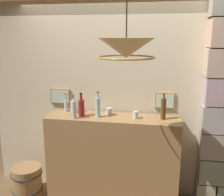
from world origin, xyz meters
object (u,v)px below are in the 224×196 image
liquor_bottle_bourbon (73,106)px  pendant_lamp (126,49)px  liquor_bottle_port (163,109)px  liquor_bottle_gin (74,109)px  wooden_barrel (27,181)px  liquor_bottle_mezcal (81,107)px  liquor_bottle_scotch (66,105)px  glass_tumbler_rocks (136,115)px  glass_tumbler_highball (109,111)px  liquor_bottle_vermouth (98,107)px

liquor_bottle_bourbon → pendant_lamp: 1.33m
liquor_bottle_port → liquor_bottle_gin: (-1.05, -0.16, -0.02)m
liquor_bottle_bourbon → liquor_bottle_gin: 0.25m
liquor_bottle_bourbon → wooden_barrel: bearing=-161.8°
liquor_bottle_mezcal → pendant_lamp: size_ratio=0.46×
liquor_bottle_gin → liquor_bottle_scotch: bearing=126.9°
liquor_bottle_scotch → liquor_bottle_port: size_ratio=0.76×
liquor_bottle_mezcal → liquor_bottle_port: 1.00m
liquor_bottle_bourbon → glass_tumbler_rocks: liquor_bottle_bourbon is taller
liquor_bottle_gin → pendant_lamp: size_ratio=0.46×
liquor_bottle_scotch → pendant_lamp: pendant_lamp is taller
liquor_bottle_bourbon → liquor_bottle_port: (1.14, -0.08, 0.05)m
liquor_bottle_bourbon → liquor_bottle_gin: liquor_bottle_gin is taller
liquor_bottle_mezcal → liquor_bottle_scotch: liquor_bottle_mezcal is taller
pendant_lamp → liquor_bottle_bourbon: bearing=135.6°
glass_tumbler_rocks → glass_tumbler_highball: bearing=163.2°
glass_tumbler_rocks → liquor_bottle_bourbon: bearing=172.3°
glass_tumbler_highball → liquor_bottle_port: bearing=-6.3°
liquor_bottle_mezcal → liquor_bottle_scotch: 0.30m
pendant_lamp → glass_tumbler_highball: bearing=111.8°
liquor_bottle_vermouth → wooden_barrel: (-0.98, -0.07, -1.07)m
liquor_bottle_scotch → glass_tumbler_rocks: bearing=-8.8°
liquor_bottle_scotch → liquor_bottle_port: liquor_bottle_port is taller
pendant_lamp → wooden_barrel: bearing=158.3°
liquor_bottle_vermouth → glass_tumbler_highball: size_ratio=3.66×
liquor_bottle_bourbon → wooden_barrel: size_ratio=0.50×
liquor_bottle_vermouth → liquor_bottle_mezcal: bearing=176.4°
liquor_bottle_bourbon → liquor_bottle_port: 1.15m
liquor_bottle_port → liquor_bottle_bourbon: bearing=176.0°
liquor_bottle_scotch → liquor_bottle_port: bearing=-5.1°
glass_tumbler_rocks → pendant_lamp: 1.04m
liquor_bottle_vermouth → wooden_barrel: bearing=-176.1°
liquor_bottle_gin → liquor_bottle_mezcal: bearing=63.5°
liquor_bottle_bourbon → liquor_bottle_gin: bearing=-69.2°
liquor_bottle_port → wooden_barrel: size_ratio=0.76×
liquor_bottle_port → wooden_barrel: liquor_bottle_port is taller
glass_tumbler_rocks → wooden_barrel: size_ratio=0.21×
liquor_bottle_bourbon → pendant_lamp: (0.78, -0.76, 0.78)m
wooden_barrel → glass_tumbler_highball: bearing=10.2°
liquor_bottle_vermouth → liquor_bottle_scotch: size_ratio=1.32×
liquor_bottle_scotch → pendant_lamp: 1.42m
liquor_bottle_gin → wooden_barrel: bearing=177.5°
glass_tumbler_highball → liquor_bottle_mezcal: bearing=-160.4°
glass_tumbler_highball → wooden_barrel: glass_tumbler_highball is taller
liquor_bottle_mezcal → liquor_bottle_gin: (-0.06, -0.11, 0.00)m
liquor_bottle_bourbon → pendant_lamp: size_ratio=0.33×
liquor_bottle_mezcal → liquor_bottle_bourbon: 0.19m
glass_tumbler_highball → wooden_barrel: (-1.10, -0.20, -0.98)m
liquor_bottle_vermouth → liquor_bottle_bourbon: size_ratio=1.53×
liquor_bottle_mezcal → glass_tumbler_highball: bearing=19.6°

